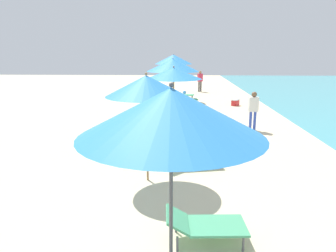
{
  "coord_description": "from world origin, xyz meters",
  "views": [
    {
      "loc": [
        0.07,
        0.48,
        3.17
      ],
      "look_at": [
        -0.19,
        7.84,
        1.37
      ],
      "focal_mm": 33.87,
      "sensor_mm": 36.0,
      "label": 1
    }
  ],
  "objects": [
    {
      "name": "umbrella_second",
      "position": [
        -0.02,
        4.22,
        2.42
      ],
      "size": [
        2.31,
        2.31,
        2.79
      ],
      "color": "#4C4C51",
      "rests_on": "ground"
    },
    {
      "name": "lounger_second_shoreside",
      "position": [
        0.52,
        5.25,
        0.32
      ],
      "size": [
        1.37,
        0.73,
        0.54
      ],
      "rotation": [
        0.0,
        0.0,
        0.05
      ],
      "color": "#4CA572",
      "rests_on": "ground"
    },
    {
      "name": "umbrella_third",
      "position": [
        -0.69,
        7.79,
        2.34
      ],
      "size": [
        1.92,
        1.92,
        2.64
      ],
      "color": "olive",
      "rests_on": "ground"
    },
    {
      "name": "lounger_third_shoreside",
      "position": [
        0.39,
        8.76,
        0.31
      ],
      "size": [
        1.63,
        0.88,
        0.63
      ],
      "rotation": [
        0.0,
        0.0,
        0.18
      ],
      "color": "#4CA572",
      "rests_on": "ground"
    },
    {
      "name": "umbrella_fourth",
      "position": [
        -0.13,
        12.02,
        2.31
      ],
      "size": [
        2.04,
        2.04,
        2.57
      ],
      "color": "olive",
      "rests_on": "ground"
    },
    {
      "name": "lounger_fourth_shoreside",
      "position": [
        0.45,
        13.1,
        0.34
      ],
      "size": [
        1.39,
        0.72,
        0.66
      ],
      "rotation": [
        0.0,
        0.0,
        0.05
      ],
      "color": "#4CA572",
      "rests_on": "ground"
    },
    {
      "name": "lounger_fourth_inland",
      "position": [
        0.74,
        11.06,
        0.26
      ],
      "size": [
        1.48,
        0.62,
        0.54
      ],
      "rotation": [
        0.0,
        0.0,
        0.0
      ],
      "color": "#4CA572",
      "rests_on": "ground"
    },
    {
      "name": "umbrella_fifth",
      "position": [
        -0.24,
        16.12,
        2.41
      ],
      "size": [
        2.55,
        2.55,
        2.77
      ],
      "color": "silver",
      "rests_on": "ground"
    },
    {
      "name": "lounger_fifth_shoreside",
      "position": [
        0.47,
        17.2,
        0.29
      ],
      "size": [
        1.44,
        0.95,
        0.57
      ],
      "rotation": [
        0.0,
        0.0,
        -0.21
      ],
      "color": "blue",
      "rests_on": "ground"
    },
    {
      "name": "lounger_fifth_inland",
      "position": [
        0.59,
        15.19,
        0.3
      ],
      "size": [
        1.54,
        0.9,
        0.56
      ],
      "rotation": [
        0.0,
        0.0,
        0.25
      ],
      "color": "#D8593F",
      "rests_on": "ground"
    },
    {
      "name": "umbrella_farthest",
      "position": [
        -0.27,
        20.14,
        2.55
      ],
      "size": [
        2.28,
        2.28,
        2.9
      ],
      "color": "#4C4C51",
      "rests_on": "ground"
    },
    {
      "name": "lounger_farthest_shoreside",
      "position": [
        0.22,
        21.05,
        0.31
      ],
      "size": [
        1.65,
        0.82,
        0.62
      ],
      "rotation": [
        0.0,
        0.0,
        -0.12
      ],
      "color": "#4CA572",
      "rests_on": "ground"
    },
    {
      "name": "lounger_farthest_inland",
      "position": [
        0.52,
        19.02,
        0.31
      ],
      "size": [
        1.32,
        0.77,
        0.6
      ],
      "rotation": [
        0.0,
        0.0,
        0.14
      ],
      "color": "#4CA572",
      "rests_on": "ground"
    },
    {
      "name": "person_walking_near",
      "position": [
        3.01,
        12.89,
        0.93
      ],
      "size": [
        0.36,
        0.22,
        1.54
      ],
      "rotation": [
        0.0,
        0.0,
        1.56
      ],
      "color": "#334CB2",
      "rests_on": "ground"
    },
    {
      "name": "person_walking_mid",
      "position": [
        1.66,
        24.63,
        0.94
      ],
      "size": [
        0.42,
        0.37,
        1.57
      ],
      "rotation": [
        0.0,
        0.0,
        5.24
      ],
      "color": "#262628",
      "rests_on": "ground"
    },
    {
      "name": "cooler_box",
      "position": [
        3.31,
        18.57,
        0.18
      ],
      "size": [
        0.51,
        0.54,
        0.37
      ],
      "color": "red",
      "rests_on": "ground"
    },
    {
      "name": "beach_ball",
      "position": [
        0.47,
        23.22,
        0.12
      ],
      "size": [
        0.25,
        0.25,
        0.25
      ],
      "primitive_type": "sphere",
      "color": "#338CD8",
      "rests_on": "ground"
    }
  ]
}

